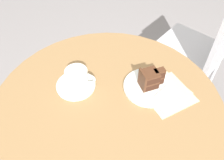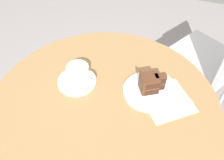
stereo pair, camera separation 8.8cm
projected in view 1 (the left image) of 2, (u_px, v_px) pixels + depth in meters
name	position (u px, v px, depth m)	size (l,w,h in m)	color
cafe_table	(108.00, 121.00, 0.94)	(0.85, 0.85, 0.71)	olive
saucer	(76.00, 85.00, 0.91)	(0.15, 0.15, 0.01)	silver
coffee_cup	(77.00, 77.00, 0.89)	(0.11, 0.08, 0.07)	silver
teaspoon	(71.00, 95.00, 0.87)	(0.10, 0.05, 0.00)	silver
cake_plate	(148.00, 87.00, 0.90)	(0.19, 0.19, 0.01)	silver
cake_slice	(150.00, 79.00, 0.88)	(0.10, 0.08, 0.08)	#381E14
fork	(154.00, 98.00, 0.86)	(0.09, 0.12, 0.00)	silver
napkin	(166.00, 92.00, 0.89)	(0.24, 0.24, 0.00)	beige
cafe_chair	(203.00, 48.00, 1.36)	(0.52, 0.52, 0.86)	#BCBCC1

